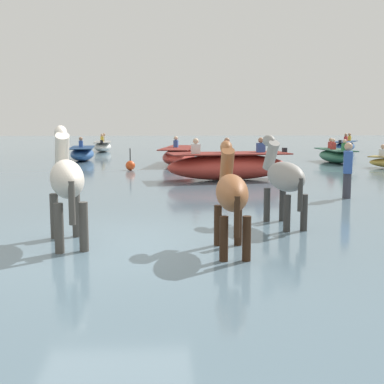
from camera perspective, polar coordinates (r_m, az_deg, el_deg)
ground_plane at (r=8.24m, az=-8.67°, el=-7.58°), size 120.00×120.00×0.00m
water_surface at (r=18.03m, az=-5.54°, el=1.32°), size 90.00×90.00×0.26m
horse_lead_chestnut at (r=7.62m, az=4.28°, el=-0.32°), size 0.46×1.70×1.86m
horse_trailing_pinto at (r=8.32m, az=-13.48°, el=1.12°), size 0.87×1.92×2.09m
horse_flank_grey at (r=9.66m, az=9.94°, el=1.44°), size 0.69×1.75×1.89m
boat_near_starboard at (r=22.64m, az=-1.41°, el=3.95°), size 1.94×4.27×1.22m
boat_distant_west at (r=33.20m, az=16.29°, el=4.80°), size 2.55×3.48×1.09m
boat_mid_outer at (r=16.85m, az=3.97°, el=2.82°), size 4.16×2.12×1.35m
boat_far_offshore at (r=25.36m, az=-11.84°, el=4.10°), size 1.35×3.22×1.11m
boat_distant_east at (r=32.19m, az=-9.70°, el=4.91°), size 1.26×2.95×1.08m
boat_far_inshore at (r=24.45m, az=15.29°, el=3.84°), size 1.14×3.14×1.08m
person_wading_mid at (r=13.39m, az=16.54°, el=1.92°), size 0.28×0.36×1.63m
channel_buoy at (r=20.15m, az=-6.72°, el=2.90°), size 0.36×0.36×0.84m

